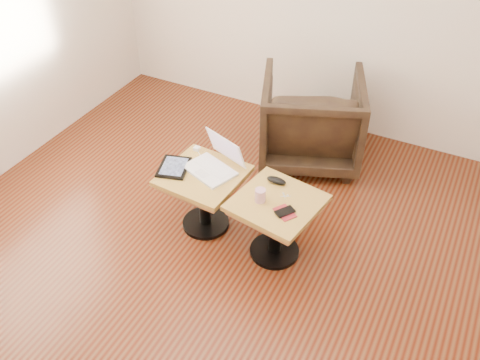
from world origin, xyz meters
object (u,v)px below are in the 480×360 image
at_px(side_table_left, 204,187).
at_px(laptop, 215,163).
at_px(side_table_right, 276,214).
at_px(armchair, 311,120).
at_px(striped_cup, 260,195).

xyz_separation_m(side_table_left, laptop, (0.05, 0.09, 0.17)).
bearing_deg(laptop, side_table_left, -95.79).
distance_m(side_table_right, armchair, 1.23).
relative_size(side_table_left, side_table_right, 0.92).
height_order(striped_cup, armchair, armchair).
relative_size(striped_cup, armchair, 0.11).
xyz_separation_m(side_table_left, side_table_right, (0.59, -0.03, 0.00)).
height_order(side_table_right, laptop, laptop).
bearing_deg(side_table_left, striped_cup, -5.51).
distance_m(side_table_left, side_table_right, 0.59).
relative_size(side_table_left, striped_cup, 6.15).
height_order(side_table_left, striped_cup, striped_cup).
bearing_deg(side_table_right, laptop, 176.89).
height_order(side_table_left, side_table_right, same).
relative_size(side_table_left, armchair, 0.68).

